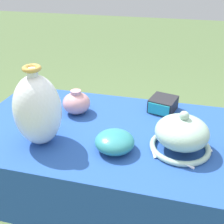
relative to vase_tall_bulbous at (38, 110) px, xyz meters
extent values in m
cylinder|color=#38383D|center=(-0.31, 0.44, -0.54)|extent=(0.04, 0.04, 0.71)
cube|color=#38383D|center=(0.26, 0.16, -0.17)|extent=(1.25, 0.66, 0.03)
cube|color=#234C9E|center=(0.26, 0.16, -0.15)|extent=(1.27, 0.68, 0.01)
cube|color=#234C9E|center=(0.26, -0.19, -0.29)|extent=(1.27, 0.01, 0.29)
ellipsoid|color=white|center=(0.00, 0.00, 0.00)|extent=(0.18, 0.18, 0.29)
cylinder|color=white|center=(0.00, 0.00, 0.15)|extent=(0.04, 0.04, 0.03)
torus|color=gold|center=(0.00, 0.00, 0.17)|extent=(0.07, 0.07, 0.02)
torus|color=#A8CCB7|center=(0.55, 0.09, -0.13)|extent=(0.24, 0.24, 0.02)
ellipsoid|color=#A8CCB7|center=(0.55, 0.09, -0.07)|extent=(0.21, 0.21, 0.12)
sphere|color=#A8CCB7|center=(0.55, 0.09, 0.00)|extent=(0.04, 0.04, 0.04)
cone|color=white|center=(0.66, 0.09, -0.13)|extent=(0.01, 0.04, 0.03)
cone|color=white|center=(0.58, 0.20, -0.13)|extent=(0.04, 0.02, 0.03)
cone|color=white|center=(0.45, 0.16, -0.13)|extent=(0.03, 0.04, 0.03)
cone|color=white|center=(0.45, 0.02, -0.13)|extent=(0.03, 0.04, 0.03)
cone|color=white|center=(0.58, -0.03, -0.13)|extent=(0.04, 0.02, 0.03)
cube|color=#232328|center=(0.45, 0.40, -0.11)|extent=(0.14, 0.15, 0.07)
cube|color=teal|center=(0.43, 0.33, -0.11)|extent=(0.10, 0.03, 0.05)
ellipsoid|color=#D19399|center=(0.05, 0.27, -0.09)|extent=(0.13, 0.13, 0.10)
cylinder|color=#D19399|center=(0.05, 0.27, -0.04)|extent=(0.05, 0.05, 0.02)
ellipsoid|color=teal|center=(0.30, 0.02, -0.11)|extent=(0.15, 0.15, 0.08)
camera|label=1|loc=(0.51, -0.85, 0.51)|focal=45.00mm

